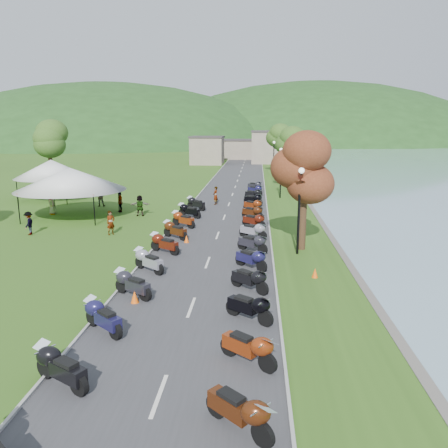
{
  "coord_description": "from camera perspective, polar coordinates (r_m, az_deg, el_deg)",
  "views": [
    {
      "loc": [
        2.59,
        -6.52,
        7.29
      ],
      "look_at": [
        0.6,
        19.86,
        1.3
      ],
      "focal_mm": 35.0,
      "sensor_mm": 36.0,
      "label": 1
    }
  ],
  "objects": [
    {
      "name": "traffic_cone_near",
      "position": [
        18.89,
        -11.59,
        -9.32
      ],
      "size": [
        0.35,
        0.35,
        0.55
      ],
      "primitive_type": "cone",
      "color": "#F2590C",
      "rests_on": "ground"
    },
    {
      "name": "hills_backdrop",
      "position": [
        206.66,
        3.66,
        10.71
      ],
      "size": [
        360.0,
        120.0,
        76.0
      ],
      "primitive_type": null,
      "color": "#285621",
      "rests_on": "ground"
    },
    {
      "name": "pedestrian_b",
      "position": [
        41.89,
        -15.82,
        2.25
      ],
      "size": [
        0.97,
        0.68,
        1.81
      ],
      "primitive_type": "imported",
      "rotation": [
        0.0,
        0.0,
        3.38
      ],
      "color": "slate",
      "rests_on": "ground"
    },
    {
      "name": "pedestrian_c",
      "position": [
        32.61,
        -24.02,
        -1.29
      ],
      "size": [
        0.57,
        1.09,
        1.61
      ],
      "primitive_type": "imported",
      "rotation": [
        0.0,
        0.0,
        4.85
      ],
      "color": "slate",
      "rests_on": "ground"
    },
    {
      "name": "vendor_tent_side",
      "position": [
        46.78,
        -21.49,
        5.38
      ],
      "size": [
        4.8,
        4.8,
        4.0
      ],
      "primitive_type": null,
      "color": "white",
      "rests_on": "ground"
    },
    {
      "name": "vendor_tent_main",
      "position": [
        37.33,
        -19.29,
        3.89
      ],
      "size": [
        5.82,
        5.82,
        4.0
      ],
      "primitive_type": null,
      "color": "white",
      "rests_on": "ground"
    },
    {
      "name": "pedestrian_a",
      "position": [
        30.78,
        -14.49,
        -1.35
      ],
      "size": [
        0.73,
        0.75,
        1.67
      ],
      "primitive_type": "imported",
      "rotation": [
        0.0,
        0.0,
        0.89
      ],
      "color": "slate",
      "rests_on": "ground"
    },
    {
      "name": "road",
      "position": [
        47.15,
        1.12,
        3.87
      ],
      "size": [
        7.0,
        120.0,
        0.02
      ],
      "primitive_type": "cube",
      "color": "#3D3D40",
      "rests_on": "ground"
    },
    {
      "name": "tree_lakeside",
      "position": [
        25.94,
        10.4,
        4.89
      ],
      "size": [
        2.76,
        2.76,
        7.66
      ],
      "primitive_type": null,
      "color": "#426D24",
      "rests_on": "ground"
    },
    {
      "name": "far_building",
      "position": [
        91.76,
        1.46,
        9.76
      ],
      "size": [
        18.0,
        16.0,
        5.0
      ],
      "primitive_type": "cube",
      "color": "gray",
      "rests_on": "ground"
    },
    {
      "name": "moto_row_left",
      "position": [
        20.97,
        -10.81,
        -6.23
      ],
      "size": [
        2.6,
        39.18,
        1.1
      ],
      "primitive_type": null,
      "color": "#331411",
      "rests_on": "ground"
    },
    {
      "name": "moto_row_right",
      "position": [
        30.19,
        3.71,
        -0.17
      ],
      "size": [
        2.6,
        42.68,
        1.1
      ],
      "primitive_type": null,
      "color": "#331411",
      "rests_on": "ground"
    }
  ]
}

